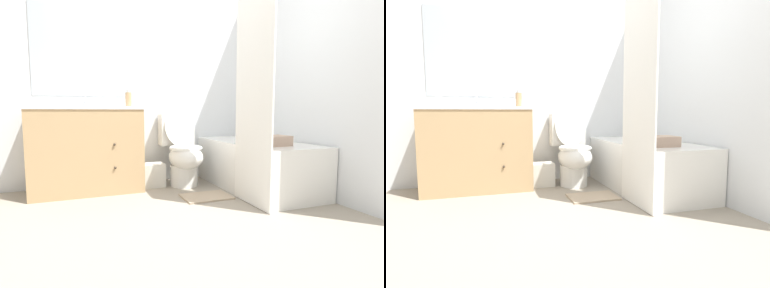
% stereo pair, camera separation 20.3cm
% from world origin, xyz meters
% --- Properties ---
extents(ground_plane, '(14.00, 14.00, 0.00)m').
position_xyz_m(ground_plane, '(0.00, 0.00, 0.00)').
color(ground_plane, gray).
extents(wall_back, '(8.00, 0.06, 2.50)m').
position_xyz_m(wall_back, '(-0.01, 1.68, 1.25)').
color(wall_back, silver).
rests_on(wall_back, ground_plane).
extents(wall_right, '(0.05, 2.65, 2.50)m').
position_xyz_m(wall_right, '(1.33, 0.83, 1.25)').
color(wall_right, silver).
rests_on(wall_right, ground_plane).
extents(vanity_cabinet, '(1.09, 0.55, 0.87)m').
position_xyz_m(vanity_cabinet, '(-0.76, 1.40, 0.44)').
color(vanity_cabinet, tan).
rests_on(vanity_cabinet, ground_plane).
extents(sink_faucet, '(0.14, 0.12, 0.12)m').
position_xyz_m(sink_faucet, '(-0.76, 1.58, 0.91)').
color(sink_faucet, silver).
rests_on(sink_faucet, vanity_cabinet).
extents(toilet, '(0.40, 0.65, 0.87)m').
position_xyz_m(toilet, '(0.25, 1.32, 0.37)').
color(toilet, white).
rests_on(toilet, ground_plane).
extents(bathtub, '(0.71, 1.51, 0.51)m').
position_xyz_m(bathtub, '(0.93, 0.90, 0.26)').
color(bathtub, white).
rests_on(bathtub, ground_plane).
extents(shower_curtain, '(0.01, 0.57, 1.85)m').
position_xyz_m(shower_curtain, '(0.57, 0.40, 0.93)').
color(shower_curtain, white).
rests_on(shower_curtain, ground_plane).
extents(wastebasket, '(0.24, 0.21, 0.25)m').
position_xyz_m(wastebasket, '(-0.09, 1.36, 0.13)').
color(wastebasket, silver).
rests_on(wastebasket, ground_plane).
extents(tissue_box, '(0.13, 0.15, 0.11)m').
position_xyz_m(tissue_box, '(-0.54, 1.38, 0.92)').
color(tissue_box, white).
rests_on(tissue_box, vanity_cabinet).
extents(soap_dispenser, '(0.07, 0.07, 0.18)m').
position_xyz_m(soap_dispenser, '(-0.33, 1.40, 0.95)').
color(soap_dispenser, tan).
rests_on(soap_dispenser, vanity_cabinet).
extents(hand_towel_folded, '(0.20, 0.14, 0.05)m').
position_xyz_m(hand_towel_folded, '(-1.16, 1.27, 0.90)').
color(hand_towel_folded, beige).
rests_on(hand_towel_folded, vanity_cabinet).
extents(bath_towel_folded, '(0.35, 0.22, 0.09)m').
position_xyz_m(bath_towel_folded, '(0.82, 0.49, 0.55)').
color(bath_towel_folded, tan).
rests_on(bath_towel_folded, bathtub).
extents(bath_mat, '(0.46, 0.32, 0.02)m').
position_xyz_m(bath_mat, '(0.29, 0.75, 0.01)').
color(bath_mat, tan).
rests_on(bath_mat, ground_plane).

